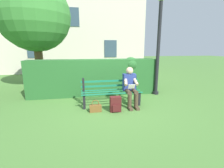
{
  "coord_description": "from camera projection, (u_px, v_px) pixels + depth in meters",
  "views": [
    {
      "loc": [
        0.85,
        4.64,
        1.72
      ],
      "look_at": [
        0.0,
        0.1,
        0.69
      ],
      "focal_mm": 25.6,
      "sensor_mm": 36.0,
      "label": 1
    }
  ],
  "objects": [
    {
      "name": "ground",
      "position": [
        111.0,
        105.0,
        4.98
      ],
      "size": [
        60.0,
        60.0,
        0.0
      ],
      "primitive_type": "plane",
      "color": "#477533"
    },
    {
      "name": "park_bench",
      "position": [
        111.0,
        91.0,
        4.96
      ],
      "size": [
        1.83,
        0.54,
        0.84
      ],
      "color": "black",
      "rests_on": "ground"
    },
    {
      "name": "person_seated",
      "position": [
        130.0,
        86.0,
        4.85
      ],
      "size": [
        0.44,
        0.73,
        1.17
      ],
      "color": "navy",
      "rests_on": "ground"
    },
    {
      "name": "hedge_backdrop",
      "position": [
        94.0,
        77.0,
        5.96
      ],
      "size": [
        4.68,
        0.67,
        1.41
      ],
      "color": "#265B28",
      "rests_on": "ground"
    },
    {
      "name": "tree",
      "position": [
        32.0,
        18.0,
        6.67
      ],
      "size": [
        3.07,
        2.92,
        4.5
      ],
      "color": "brown",
      "rests_on": "ground"
    },
    {
      "name": "building_facade",
      "position": [
        74.0,
        31.0,
        12.36
      ],
      "size": [
        10.33,
        3.33,
        6.08
      ],
      "color": "beige",
      "rests_on": "ground"
    },
    {
      "name": "backpack",
      "position": [
        115.0,
        104.0,
        4.43
      ],
      "size": [
        0.3,
        0.25,
        0.43
      ],
      "color": "#4C1919",
      "rests_on": "ground"
    },
    {
      "name": "handbag",
      "position": [
        96.0,
        108.0,
        4.43
      ],
      "size": [
        0.33,
        0.14,
        0.34
      ],
      "color": "brown",
      "rests_on": "ground"
    },
    {
      "name": "lamp_post",
      "position": [
        159.0,
        37.0,
        5.72
      ],
      "size": [
        0.3,
        0.3,
        3.6
      ],
      "color": "black",
      "rests_on": "ground"
    }
  ]
}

